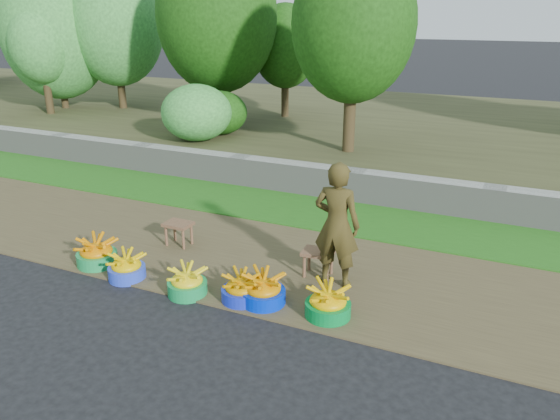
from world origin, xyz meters
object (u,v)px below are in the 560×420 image
at_px(basin_c, 187,283).
at_px(stool_right, 318,256).
at_px(basin_d, 241,289).
at_px(basin_f, 328,304).
at_px(vendor_woman, 337,225).
at_px(basin_b, 127,267).
at_px(basin_e, 263,291).
at_px(basin_a, 97,254).
at_px(stool_left, 178,227).

xyz_separation_m(basin_c, stool_right, (1.21, 1.05, 0.13)).
relative_size(basin_d, basin_f, 0.93).
bearing_deg(vendor_woman, basin_b, 21.40).
relative_size(basin_b, basin_e, 0.90).
bearing_deg(basin_f, basin_a, -178.92).
distance_m(basin_a, basin_c, 1.49).
relative_size(basin_a, basin_c, 1.12).
xyz_separation_m(basin_b, vendor_woman, (2.36, 0.92, 0.62)).
bearing_deg(basin_e, stool_right, 70.18).
height_order(basin_d, stool_left, stool_left).
xyz_separation_m(basin_a, basin_e, (2.37, 0.02, -0.00)).
bearing_deg(stool_right, basin_f, -62.37).
xyz_separation_m(basin_d, basin_e, (0.25, 0.05, 0.01)).
xyz_separation_m(basin_b, basin_d, (1.54, 0.10, 0.00)).
height_order(basin_c, vendor_woman, vendor_woman).
xyz_separation_m(basin_a, vendor_woman, (2.95, 0.79, 0.60)).
height_order(basin_a, stool_left, basin_a).
bearing_deg(basin_b, basin_f, 4.23).
bearing_deg(basin_f, basin_b, -175.77).
relative_size(basin_e, vendor_woman, 0.33).
distance_m(stool_left, stool_right, 2.09).
relative_size(basin_c, vendor_woman, 0.30).
bearing_deg(basin_b, basin_d, 3.54).
bearing_deg(basin_d, vendor_woman, 45.27).
bearing_deg(basin_a, basin_d, -0.90).
height_order(basin_b, basin_f, basin_f).
bearing_deg(basin_c, basin_d, 10.46).
bearing_deg(basin_e, basin_f, 2.99).
bearing_deg(basin_c, stool_left, 128.35).
bearing_deg(basin_c, basin_f, 7.34).
distance_m(basin_d, stool_right, 1.09).
height_order(basin_f, stool_right, basin_f).
height_order(basin_f, stool_left, basin_f).
height_order(basin_c, stool_left, stool_left).
height_order(basin_e, vendor_woman, vendor_woman).
distance_m(basin_a, vendor_woman, 3.11).
xyz_separation_m(stool_right, vendor_woman, (0.26, -0.10, 0.49)).
bearing_deg(stool_left, basin_a, -121.84).
height_order(basin_b, stool_left, stool_left).
bearing_deg(basin_c, basin_a, 174.11).
distance_m(basin_b, basin_c, 0.90).
xyz_separation_m(basin_a, basin_d, (2.13, -0.03, -0.02)).
bearing_deg(basin_b, basin_c, -1.54).
distance_m(basin_a, basin_b, 0.60).
relative_size(basin_c, stool_left, 1.21).
bearing_deg(basin_f, vendor_woman, 103.76).
bearing_deg(vendor_woman, basin_d, 45.34).
bearing_deg(stool_left, basin_c, -51.65).
height_order(basin_c, basin_f, basin_f).
bearing_deg(basin_f, stool_left, 160.33).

